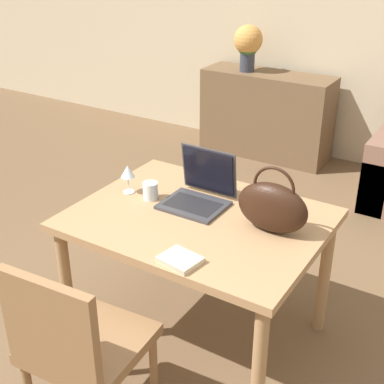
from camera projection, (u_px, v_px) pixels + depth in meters
name	position (u px, v px, depth m)	size (l,w,h in m)	color
wall_back	(380.00, 10.00, 4.39)	(10.00, 0.06, 2.70)	beige
dining_table	(198.00, 232.00, 2.59)	(1.18, 0.91, 0.72)	#A87F56
chair	(77.00, 344.00, 2.09)	(0.47, 0.47, 0.88)	olive
sideboard	(266.00, 115.00, 4.98)	(1.20, 0.40, 0.78)	brown
laptop	(201.00, 189.00, 2.66)	(0.31, 0.29, 0.26)	#38383D
drinking_glass	(150.00, 191.00, 2.69)	(0.08, 0.08, 0.09)	silver
wine_glass	(128.00, 173.00, 2.73)	(0.07, 0.07, 0.15)	silver
handbag	(272.00, 207.00, 2.37)	(0.33, 0.13, 0.32)	black
flower_vase	(248.00, 44.00, 4.76)	(0.26, 0.26, 0.41)	#333847
book	(180.00, 260.00, 2.19)	(0.18, 0.15, 0.02)	beige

